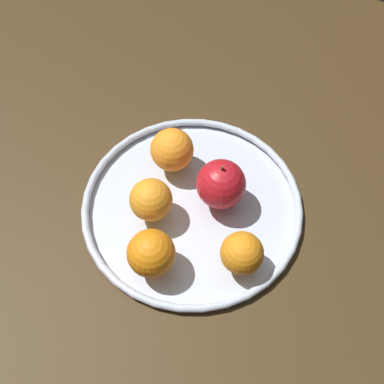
% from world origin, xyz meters
% --- Properties ---
extents(ground_plane, '(1.37, 1.37, 0.04)m').
position_xyz_m(ground_plane, '(0.00, 0.00, -0.02)').
color(ground_plane, '#3D2B15').
extents(fruit_bowl, '(0.36, 0.36, 0.02)m').
position_xyz_m(fruit_bowl, '(0.00, 0.00, 0.01)').
color(fruit_bowl, silver).
rests_on(fruit_bowl, ground_plane).
extents(apple, '(0.08, 0.08, 0.09)m').
position_xyz_m(apple, '(-0.03, -0.03, 0.06)').
color(apple, red).
rests_on(apple, fruit_bowl).
extents(orange_center, '(0.07, 0.07, 0.07)m').
position_xyz_m(orange_center, '(0.05, 0.04, 0.05)').
color(orange_center, orange).
rests_on(orange_center, fruit_bowl).
extents(orange_back_right, '(0.07, 0.07, 0.07)m').
position_xyz_m(orange_back_right, '(0.07, -0.05, 0.05)').
color(orange_back_right, orange).
rests_on(orange_back_right, fruit_bowl).
extents(orange_back_left, '(0.07, 0.07, 0.07)m').
position_xyz_m(orange_back_left, '(-0.00, 0.12, 0.05)').
color(orange_back_left, orange).
rests_on(orange_back_left, fruit_bowl).
extents(orange_front_left, '(0.06, 0.06, 0.06)m').
position_xyz_m(orange_front_left, '(-0.11, 0.06, 0.05)').
color(orange_front_left, orange).
rests_on(orange_front_left, fruit_bowl).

